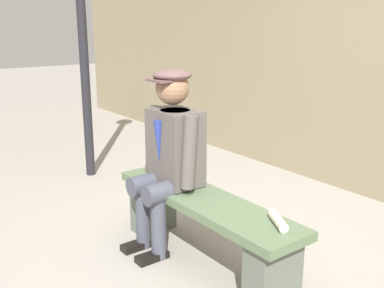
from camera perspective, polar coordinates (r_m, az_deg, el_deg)
The scene contains 4 objects.
ground_plane at distance 3.38m, azimuth 1.42°, elevation -14.37°, with size 30.00×30.00×0.00m, color gray.
bench at distance 3.24m, azimuth 1.45°, elevation -9.42°, with size 1.63×0.39×0.49m.
seated_man at distance 3.32m, azimuth -2.82°, elevation -0.90°, with size 0.56×0.54×1.34m.
rolled_magazine at distance 2.80m, azimuth 10.66°, elevation -9.34°, with size 0.06×0.06×0.23m, color beige.
Camera 1 is at (-2.31, 1.83, 1.66)m, focal length 42.80 mm.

